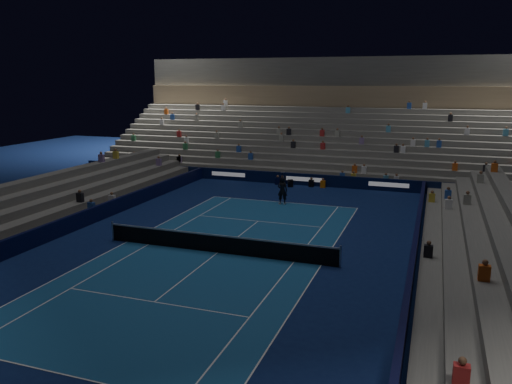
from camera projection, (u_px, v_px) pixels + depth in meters
name	position (u px, v px, depth m)	size (l,w,h in m)	color
ground	(218.00, 253.00, 26.49)	(90.00, 90.00, 0.00)	#0C1A49
court_surface	(218.00, 253.00, 26.49)	(10.97, 23.77, 0.01)	navy
sponsor_barrier_far	(305.00, 179.00, 43.42)	(44.00, 0.25, 1.00)	black
sponsor_barrier_east	(412.00, 266.00, 23.23)	(0.25, 37.00, 1.00)	black
sponsor_barrier_west	(64.00, 226.00, 29.54)	(0.25, 37.00, 1.00)	black
grandstand_main	(328.00, 135.00, 51.46)	(44.00, 15.20, 11.20)	slate
grandstand_east	(496.00, 266.00, 22.01)	(5.00, 37.00, 2.50)	slate
grandstand_west	(17.00, 214.00, 30.57)	(5.00, 37.00, 2.50)	#605F5B
tennis_net	(218.00, 244.00, 26.38)	(12.90, 0.10, 1.10)	#B2B2B7
tennis_player	(282.00, 191.00, 36.70)	(0.72, 0.48, 1.98)	black
broadcast_camera	(290.00, 183.00, 42.84)	(0.60, 0.96, 0.58)	black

